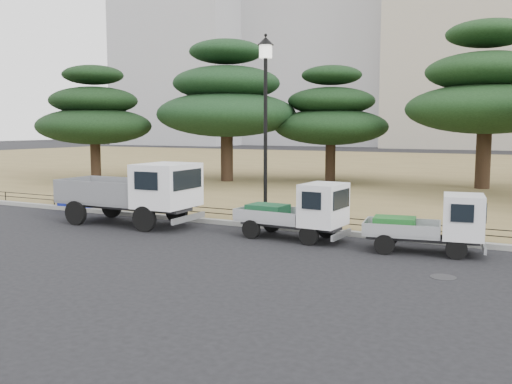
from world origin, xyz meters
The scene contains 14 objects.
ground centered at (0.00, 0.00, 0.00)m, with size 220.00×220.00×0.00m, color black.
lawn centered at (0.00, 30.60, 0.07)m, with size 120.00×56.00×0.15m, color olive.
curb centered at (0.00, 2.60, 0.08)m, with size 120.00×0.25×0.16m, color gray.
truck_large centered at (-4.30, 1.09, 1.22)m, with size 5.08×2.14×2.20m.
truck_kei_front centered at (1.81, 1.35, 0.88)m, with size 3.40×1.61×1.76m.
truck_kei_rear centered at (5.79, 1.28, 0.81)m, with size 3.28×1.78×1.63m.
street_lamp centered at (-0.10, 2.90, 4.38)m, with size 0.56×0.56×6.26m.
pipe_fence centered at (0.00, 2.75, 0.44)m, with size 38.00×0.04×0.40m.
tarp_pile centered at (-8.76, 3.20, 0.61)m, with size 1.80×1.38×1.14m.
manhole centered at (6.50, -1.20, 0.01)m, with size 0.60×0.60×0.01m, color #2D2D30.
pine_west_far centered at (-16.05, 11.75, 4.15)m, with size 6.87×6.87×6.93m.
pine_west_near centered at (-8.88, 15.29, 5.00)m, with size 8.40×8.40×8.40m.
pine_center_left centered at (-3.14, 17.68, 4.11)m, with size 6.74×6.74×6.85m.
pine_center_right centered at (5.34, 17.95, 5.24)m, with size 8.28×8.28×8.79m.
Camera 1 is at (8.56, -14.49, 3.43)m, focal length 40.00 mm.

